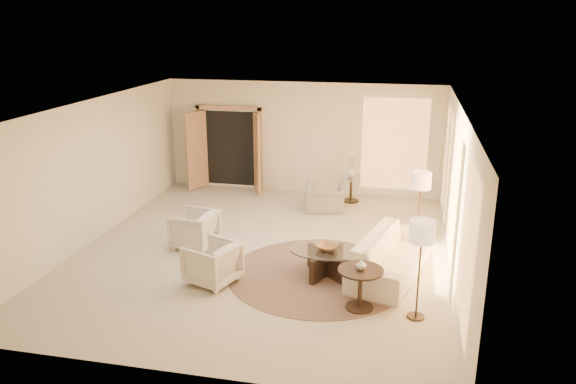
% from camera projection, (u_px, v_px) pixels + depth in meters
% --- Properties ---
extents(room, '(7.04, 8.04, 2.83)m').
position_uv_depth(room, '(263.00, 182.00, 10.45)').
color(room, beige).
rests_on(room, ground).
extents(windows_right, '(0.10, 6.40, 2.40)m').
position_uv_depth(windows_right, '(454.00, 194.00, 9.86)').
color(windows_right, '#F9B463').
rests_on(windows_right, room).
extents(window_back_corner, '(1.70, 0.10, 2.40)m').
position_uv_depth(window_back_corner, '(395.00, 144.00, 13.68)').
color(window_back_corner, '#F9B463').
rests_on(window_back_corner, room).
extents(curtains_right, '(0.06, 5.20, 2.60)m').
position_uv_depth(curtains_right, '(448.00, 183.00, 10.73)').
color(curtains_right, tan).
rests_on(curtains_right, room).
extents(french_doors, '(1.95, 0.66, 2.16)m').
position_uv_depth(french_doors, '(229.00, 149.00, 14.49)').
color(french_doors, tan).
rests_on(french_doors, room).
extents(area_rug, '(3.69, 3.69, 0.01)m').
position_uv_depth(area_rug, '(318.00, 274.00, 9.86)').
color(area_rug, '#412D24').
rests_on(area_rug, room).
extents(sofa, '(1.53, 2.58, 0.71)m').
position_uv_depth(sofa, '(393.00, 255.00, 9.82)').
color(sofa, beige).
rests_on(sofa, room).
extents(armchair_left, '(0.83, 0.87, 0.80)m').
position_uv_depth(armchair_left, '(194.00, 227.00, 10.96)').
color(armchair_left, beige).
rests_on(armchair_left, room).
extents(armchair_right, '(0.94, 0.97, 0.79)m').
position_uv_depth(armchair_right, '(212.00, 261.00, 9.47)').
color(armchair_right, beige).
rests_on(armchair_right, room).
extents(accent_chair, '(0.97, 0.70, 0.79)m').
position_uv_depth(accent_chair, '(325.00, 195.00, 12.98)').
color(accent_chair, gray).
rests_on(accent_chair, room).
extents(coffee_table, '(1.59, 1.59, 0.49)m').
position_uv_depth(coffee_table, '(327.00, 259.00, 9.76)').
color(coffee_table, black).
rests_on(coffee_table, room).
extents(end_table, '(0.70, 0.70, 0.66)m').
position_uv_depth(end_table, '(360.00, 282.00, 8.60)').
color(end_table, black).
rests_on(end_table, room).
extents(side_table, '(0.54, 0.54, 0.62)m').
position_uv_depth(side_table, '(351.00, 187.00, 13.66)').
color(side_table, '#30261A').
rests_on(side_table, room).
extents(floor_lamp_near, '(0.37, 0.37, 1.54)m').
position_uv_depth(floor_lamp_near, '(421.00, 184.00, 10.61)').
color(floor_lamp_near, '#30261A').
rests_on(floor_lamp_near, room).
extents(floor_lamp_far, '(0.38, 0.38, 1.55)m').
position_uv_depth(floor_lamp_far, '(422.00, 236.00, 8.08)').
color(floor_lamp_far, '#30261A').
rests_on(floor_lamp_far, room).
extents(bowl, '(0.45, 0.45, 0.09)m').
position_uv_depth(bowl, '(327.00, 247.00, 9.69)').
color(bowl, brown).
rests_on(bowl, coffee_table).
extents(end_vase, '(0.19, 0.19, 0.17)m').
position_uv_depth(end_vase, '(361.00, 265.00, 8.52)').
color(end_vase, silver).
rests_on(end_vase, end_table).
extents(side_vase, '(0.30, 0.30, 0.25)m').
position_uv_depth(side_vase, '(351.00, 172.00, 13.55)').
color(side_vase, silver).
rests_on(side_vase, side_table).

